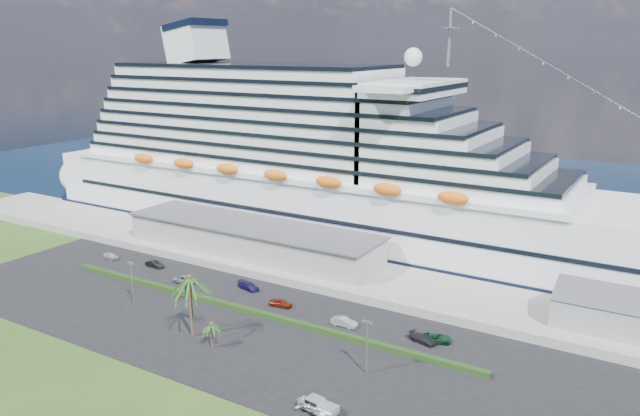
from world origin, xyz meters
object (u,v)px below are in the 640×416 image
Objects in this scene: parked_car_3 at (248,286)px; pickup_truck at (319,405)px; cruise_ship at (320,170)px; boat_trailer at (313,405)px.

parked_car_3 is 44.41m from pickup_truck.
parked_car_3 is 0.92× the size of pickup_truck.
cruise_ship is 35.22× the size of pickup_truck.
pickup_truck is at bearing -59.14° from cruise_ship.
boat_trailer is at bearing -59.67° from cruise_ship.
cruise_ship is 42.79m from parked_car_3.
boat_trailer is (33.04, -29.44, 0.31)m from parked_car_3.
cruise_ship reaches higher than pickup_truck.
pickup_truck is (40.70, -68.10, -15.56)m from cruise_ship.
cruise_ship reaches higher than parked_car_3.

